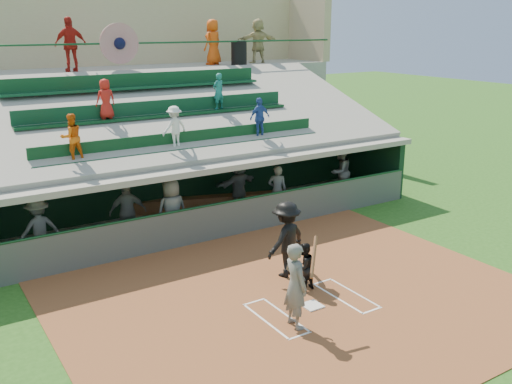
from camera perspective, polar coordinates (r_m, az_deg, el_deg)
ground at (r=13.53m, az=5.63°, el=-11.37°), size 100.00×100.00×0.00m
dirt_slab at (r=13.87m, az=4.34°, el=-10.54°), size 11.00×9.00×0.02m
home_plate at (r=13.51m, az=5.63°, el=-11.23°), size 0.43×0.43×0.03m
batters_box_chalk at (r=13.52m, az=5.63°, el=-11.28°), size 2.65×1.85×0.01m
dugout_floor at (r=18.83m, az=-7.08°, el=-3.15°), size 16.00×3.50×0.04m
concourse_slab at (r=24.37m, az=-14.19°, el=6.51°), size 20.00×3.00×4.60m
grandstand at (r=21.61m, az=-11.63°, el=5.34°), size 20.40×10.40×7.80m
batter_at_plate at (r=12.26m, az=3.98°, el=-9.28°), size 0.87×0.78×1.95m
catcher at (r=14.00m, az=4.80°, el=-7.48°), size 0.66×0.56×1.22m
home_umpire at (r=14.63m, az=3.04°, el=-4.73°), size 1.44×1.08×1.99m
dugout_bench at (r=19.99m, az=-8.29°, el=-1.31°), size 14.11×5.07×0.44m
dugout_player_a at (r=16.66m, az=-20.89°, el=-3.48°), size 1.22×0.79×1.77m
dugout_player_b at (r=17.25m, az=-12.69°, el=-1.97°), size 1.15×0.67×1.85m
dugout_player_c at (r=17.00m, az=-8.40°, el=-1.87°), size 0.96×0.64×1.93m
dugout_player_d at (r=19.72m, az=-1.76°, el=0.74°), size 1.78×0.87×1.84m
dugout_player_e at (r=19.22m, az=2.14°, el=0.15°), size 0.76×0.69×1.73m
dugout_player_f at (r=21.39m, az=8.41°, el=2.00°), size 1.11×0.95×1.97m
trash_bin at (r=25.12m, az=-1.72°, el=13.71°), size 0.67×0.67×1.00m
concourse_staff_a at (r=22.55m, az=-18.04°, el=13.86°), size 1.16×0.51×1.96m
concourse_staff_b at (r=25.43m, az=-4.33°, el=14.72°), size 1.09×0.92×1.90m
concourse_staff_c at (r=26.54m, az=0.18°, el=14.88°), size 1.89×0.95×1.95m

